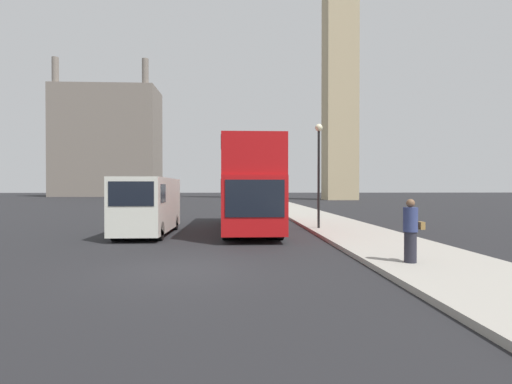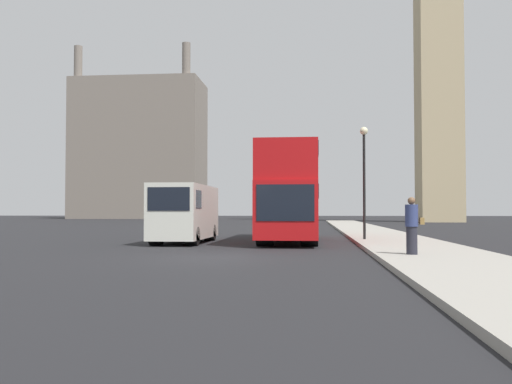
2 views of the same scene
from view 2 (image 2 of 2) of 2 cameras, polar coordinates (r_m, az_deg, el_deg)
ground_plane at (r=17.49m, az=-4.82°, el=-6.55°), size 300.00×300.00×0.00m
sidewalk_strip at (r=17.59m, az=17.88°, el=-6.20°), size 3.72×120.00×0.15m
building_block_distant at (r=109.12m, az=-11.54°, el=4.15°), size 23.42×12.24×31.27m
red_double_decker_bus at (r=26.84m, az=3.50°, el=0.11°), size 2.51×11.07×4.20m
white_van at (r=25.42m, az=-7.15°, el=-2.01°), size 2.02×5.91×2.55m
pedestrian at (r=17.29m, az=15.33°, el=-3.27°), size 0.53×0.37×1.68m
street_lamp at (r=26.22m, az=10.76°, el=2.77°), size 0.36×0.36×5.07m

